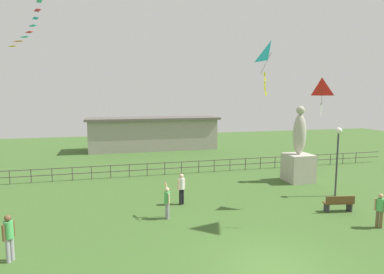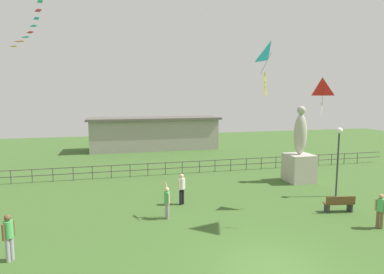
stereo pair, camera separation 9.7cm
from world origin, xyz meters
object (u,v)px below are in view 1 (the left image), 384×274
Objects in this scene: statue_monument at (299,158)px; park_bench at (339,203)px; lamppost at (338,146)px; kite_2 at (271,55)px; kite_3 at (322,88)px; person_1 at (9,235)px; person_3 at (380,208)px; person_2 at (181,187)px; person_0 at (167,200)px.

park_bench is (-1.41, -5.85, -1.13)m from statue_monument.
kite_2 is (-5.26, -1.58, 4.74)m from lamppost.
statue_monument reaches higher than lamppost.
lamppost is 1.61× the size of kite_2.
lamppost is 4.30m from kite_3.
person_1 reaches higher than person_3.
statue_monument is at bearing 82.56° from person_3.
kite_2 is (-5.04, -5.11, 6.11)m from statue_monument.
lamppost reaches higher than person_2.
lamppost is at bearing 32.86° from kite_3.
person_1 is 1.01× the size of person_2.
kite_3 reaches higher than lamppost.
person_2 is at bearing 174.84° from lamppost.
kite_2 reaches higher than person_1.
person_2 is (-8.80, -2.71, -0.63)m from statue_monument.
person_1 is at bearing -148.38° from person_2.
statue_monument is 3.32× the size of park_bench.
lamppost is 10.40m from person_0.
person_1 is 0.91× the size of kite_3.
person_1 is 1.10× the size of person_3.
statue_monument is 3.02× the size of person_1.
kite_2 is at bearing -32.51° from person_2.
kite_2 reaches higher than kite_3.
park_bench is 0.62× the size of kite_2.
kite_2 is (-3.63, 0.74, 7.24)m from park_bench.
person_0 is (-9.91, -4.53, -0.70)m from statue_monument.
person_2 is 9.39m from person_3.
kite_3 is at bearing -113.12° from statue_monument.
person_3 is at bearing -105.86° from lamppost.
kite_3 is at bearing -19.57° from person_2.
park_bench is 8.13m from kite_2.
kite_3 is (13.84, 2.08, 5.20)m from person_1.
kite_2 reaches higher than park_bench.
person_3 is 0.83× the size of kite_3.
kite_3 is at bearing 8.53° from person_1.
person_0 reaches higher than person_1.
person_2 reaches higher than person_3.
statue_monument is at bearing 66.88° from kite_3.
person_1 is at bearing -167.43° from lamppost.
person_3 is (14.96, -0.85, -0.09)m from person_1.
lamppost reaches higher than person_1.
person_0 is at bearing 171.16° from park_bench.
park_bench is at bearing -8.84° from person_0.
person_3 is 8.41m from kite_2.
kite_2 is at bearing -179.21° from kite_3.
person_2 is 0.67× the size of kite_2.
person_0 is at bearing 158.62° from person_3.
kite_3 is at bearing -147.14° from lamppost.
statue_monument is at bearing 24.56° from person_0.
person_1 is (-14.60, -1.30, 0.51)m from park_bench.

